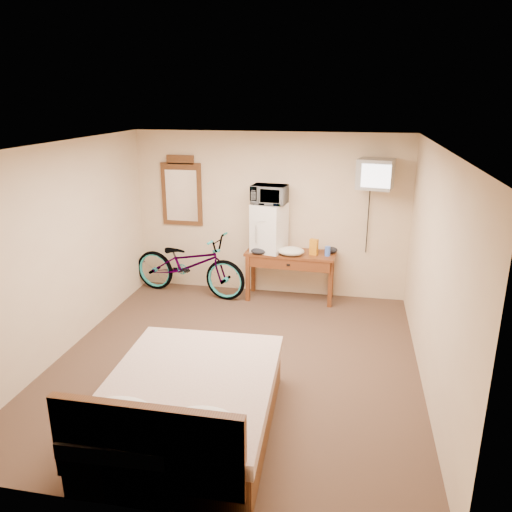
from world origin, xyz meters
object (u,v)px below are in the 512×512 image
at_px(bed, 187,406).
at_px(blue_cup, 328,251).
at_px(mini_fridge, 269,228).
at_px(wall_mirror, 182,192).
at_px(desk, 290,261).
at_px(bicycle, 189,264).
at_px(microwave, 269,194).
at_px(crt_television, 375,174).

bearing_deg(bed, blue_cup, 72.47).
height_order(mini_fridge, wall_mirror, wall_mirror).
xyz_separation_m(desk, bicycle, (-1.57, -0.07, -0.13)).
xyz_separation_m(mini_fridge, blue_cup, (0.88, -0.07, -0.29)).
relative_size(desk, blue_cup, 9.54).
height_order(microwave, blue_cup, microwave).
relative_size(blue_cup, crt_television, 0.23).
relative_size(desk, bicycle, 0.72).
relative_size(microwave, crt_television, 0.81).
distance_m(blue_cup, bed, 3.54).
bearing_deg(bed, desk, 81.53).
distance_m(mini_fridge, blue_cup, 0.93).
bearing_deg(desk, mini_fridge, 173.58).
height_order(blue_cup, wall_mirror, wall_mirror).
height_order(blue_cup, bed, bed).
bearing_deg(crt_television, bed, -116.06).
distance_m(mini_fridge, bed, 3.51).
bearing_deg(wall_mirror, desk, -8.78).
distance_m(desk, bicycle, 1.58).
bearing_deg(bicycle, bed, -152.14).
relative_size(microwave, wall_mirror, 0.46).
relative_size(microwave, bed, 0.24).
relative_size(crt_television, bed, 0.30).
height_order(microwave, bicycle, microwave).
bearing_deg(bicycle, microwave, -75.12).
bearing_deg(microwave, bed, -86.01).
xyz_separation_m(crt_television, wall_mirror, (-2.92, 0.25, -0.40)).
relative_size(desk, microwave, 2.71).
xyz_separation_m(desk, blue_cup, (0.55, -0.04, 0.19)).
height_order(wall_mirror, bed, wall_mirror).
distance_m(wall_mirror, bed, 4.06).
relative_size(crt_television, bicycle, 0.33).
relative_size(mini_fridge, microwave, 1.45).
relative_size(blue_cup, bicycle, 0.08).
distance_m(microwave, blue_cup, 1.19).
bearing_deg(microwave, mini_fridge, -116.80).
xyz_separation_m(desk, crt_television, (1.16, 0.02, 1.33)).
xyz_separation_m(desk, mini_fridge, (-0.33, 0.04, 0.48)).
height_order(crt_television, bicycle, crt_television).
distance_m(bicycle, bed, 3.48).
height_order(mini_fridge, microwave, microwave).
xyz_separation_m(blue_cup, crt_television, (0.61, 0.06, 1.14)).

